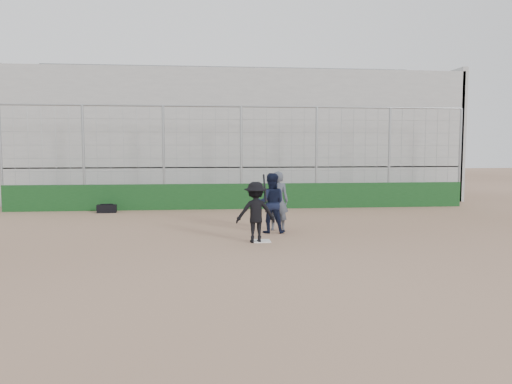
{
  "coord_description": "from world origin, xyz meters",
  "views": [
    {
      "loc": [
        -1.45,
        -12.52,
        2.37
      ],
      "look_at": [
        0.0,
        1.4,
        1.15
      ],
      "focal_mm": 35.0,
      "sensor_mm": 36.0,
      "label": 1
    }
  ],
  "objects": [
    {
      "name": "ground",
      "position": [
        0.0,
        0.0,
        0.0
      ],
      "size": [
        90.0,
        90.0,
        0.0
      ],
      "primitive_type": "plane",
      "color": "brown",
      "rests_on": "ground"
    },
    {
      "name": "backstop",
      "position": [
        0.0,
        7.0,
        0.96
      ],
      "size": [
        18.1,
        0.25,
        4.04
      ],
      "color": "#123A16",
      "rests_on": "ground"
    },
    {
      "name": "equipment_bag",
      "position": [
        -5.05,
        6.28,
        0.15
      ],
      "size": [
        0.71,
        0.33,
        0.34
      ],
      "color": "black",
      "rests_on": "ground"
    },
    {
      "name": "catcher_crouched",
      "position": [
        0.4,
        1.24,
        0.57
      ],
      "size": [
        0.92,
        0.77,
        1.14
      ],
      "color": "black",
      "rests_on": "ground"
    },
    {
      "name": "batter_at_plate",
      "position": [
        -0.16,
        -0.08,
        0.77
      ],
      "size": [
        1.01,
        0.73,
        1.72
      ],
      "color": "black",
      "rests_on": "ground"
    },
    {
      "name": "bleachers",
      "position": [
        0.0,
        11.95,
        2.92
      ],
      "size": [
        20.25,
        6.7,
        6.98
      ],
      "color": "#999999",
      "rests_on": "ground"
    },
    {
      "name": "umpire",
      "position": [
        0.66,
        1.69,
        0.77
      ],
      "size": [
        0.68,
        0.5,
        1.55
      ],
      "primitive_type": "imported",
      "rotation": [
        0.0,
        0.0,
        3.0
      ],
      "color": "#454B57",
      "rests_on": "ground"
    },
    {
      "name": "home_plate",
      "position": [
        0.0,
        0.0,
        0.01
      ],
      "size": [
        0.44,
        0.44,
        0.02
      ],
      "primitive_type": "cube",
      "color": "white",
      "rests_on": "ground"
    }
  ]
}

